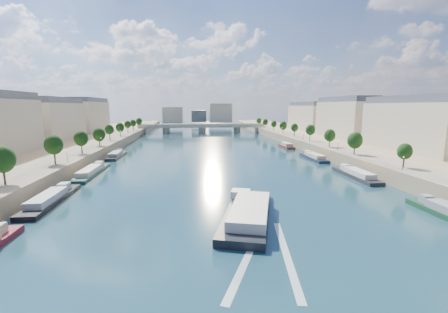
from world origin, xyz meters
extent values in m
plane|color=#0B2332|center=(0.00, 100.00, 0.00)|extent=(700.00, 700.00, 0.00)
cube|color=#9E8460|center=(-72.00, 100.00, 2.50)|extent=(44.00, 520.00, 5.00)
cube|color=#9E8460|center=(72.00, 100.00, 2.50)|extent=(44.00, 520.00, 5.00)
cube|color=gray|center=(-57.00, 100.00, 5.05)|extent=(14.00, 520.00, 0.10)
cube|color=gray|center=(57.00, 100.00, 5.05)|extent=(14.00, 520.00, 0.10)
cylinder|color=#382B1E|center=(-55.00, 42.00, 6.91)|extent=(0.50, 0.50, 3.82)
ellipsoid|color=black|center=(-55.00, 42.00, 10.50)|extent=(4.80, 4.80, 5.52)
cylinder|color=#382B1E|center=(-55.00, 66.00, 6.91)|extent=(0.50, 0.50, 3.82)
ellipsoid|color=black|center=(-55.00, 66.00, 10.50)|extent=(4.80, 4.80, 5.52)
cylinder|color=#382B1E|center=(-55.00, 90.00, 6.91)|extent=(0.50, 0.50, 3.82)
ellipsoid|color=black|center=(-55.00, 90.00, 10.50)|extent=(4.80, 4.80, 5.52)
cylinder|color=#382B1E|center=(-55.00, 114.00, 6.91)|extent=(0.50, 0.50, 3.82)
ellipsoid|color=black|center=(-55.00, 114.00, 10.50)|extent=(4.80, 4.80, 5.52)
cylinder|color=#382B1E|center=(-55.00, 138.00, 6.91)|extent=(0.50, 0.50, 3.82)
ellipsoid|color=black|center=(-55.00, 138.00, 10.50)|extent=(4.80, 4.80, 5.52)
cylinder|color=#382B1E|center=(-55.00, 162.00, 6.91)|extent=(0.50, 0.50, 3.82)
ellipsoid|color=black|center=(-55.00, 162.00, 10.50)|extent=(4.80, 4.80, 5.52)
cylinder|color=#382B1E|center=(-55.00, 186.00, 6.91)|extent=(0.50, 0.50, 3.82)
ellipsoid|color=black|center=(-55.00, 186.00, 10.50)|extent=(4.80, 4.80, 5.52)
cylinder|color=#382B1E|center=(-55.00, 210.00, 6.91)|extent=(0.50, 0.50, 3.82)
ellipsoid|color=black|center=(-55.00, 210.00, 10.50)|extent=(4.80, 4.80, 5.52)
cylinder|color=#382B1E|center=(-55.00, 234.00, 6.91)|extent=(0.50, 0.50, 3.82)
ellipsoid|color=black|center=(-55.00, 234.00, 10.50)|extent=(4.80, 4.80, 5.52)
cylinder|color=#382B1E|center=(55.00, 50.00, 6.91)|extent=(0.50, 0.50, 3.82)
ellipsoid|color=black|center=(55.00, 50.00, 10.50)|extent=(4.80, 4.80, 5.52)
cylinder|color=#382B1E|center=(55.00, 74.00, 6.91)|extent=(0.50, 0.50, 3.82)
ellipsoid|color=black|center=(55.00, 74.00, 10.50)|extent=(4.80, 4.80, 5.52)
cylinder|color=#382B1E|center=(55.00, 98.00, 6.91)|extent=(0.50, 0.50, 3.82)
ellipsoid|color=black|center=(55.00, 98.00, 10.50)|extent=(4.80, 4.80, 5.52)
cylinder|color=#382B1E|center=(55.00, 122.00, 6.91)|extent=(0.50, 0.50, 3.82)
ellipsoid|color=black|center=(55.00, 122.00, 10.50)|extent=(4.80, 4.80, 5.52)
cylinder|color=#382B1E|center=(55.00, 146.00, 6.91)|extent=(0.50, 0.50, 3.82)
ellipsoid|color=black|center=(55.00, 146.00, 10.50)|extent=(4.80, 4.80, 5.52)
cylinder|color=#382B1E|center=(55.00, 170.00, 6.91)|extent=(0.50, 0.50, 3.82)
ellipsoid|color=black|center=(55.00, 170.00, 10.50)|extent=(4.80, 4.80, 5.52)
cylinder|color=#382B1E|center=(55.00, 194.00, 6.91)|extent=(0.50, 0.50, 3.82)
ellipsoid|color=black|center=(55.00, 194.00, 10.50)|extent=(4.80, 4.80, 5.52)
cylinder|color=#382B1E|center=(55.00, 218.00, 6.91)|extent=(0.50, 0.50, 3.82)
ellipsoid|color=black|center=(55.00, 218.00, 10.50)|extent=(4.80, 4.80, 5.52)
cylinder|color=#382B1E|center=(55.00, 242.00, 6.91)|extent=(0.50, 0.50, 3.82)
ellipsoid|color=black|center=(55.00, 242.00, 10.50)|extent=(4.80, 4.80, 5.52)
cylinder|color=black|center=(-52.50, 70.00, 7.00)|extent=(0.14, 0.14, 4.00)
sphere|color=#FFE5B2|center=(-52.50, 70.00, 9.10)|extent=(0.36, 0.36, 0.36)
cylinder|color=black|center=(-52.50, 110.00, 7.00)|extent=(0.14, 0.14, 4.00)
sphere|color=#FFE5B2|center=(-52.50, 110.00, 9.10)|extent=(0.36, 0.36, 0.36)
cylinder|color=black|center=(-52.50, 150.00, 7.00)|extent=(0.14, 0.14, 4.00)
sphere|color=#FFE5B2|center=(-52.50, 150.00, 9.10)|extent=(0.36, 0.36, 0.36)
cylinder|color=black|center=(-52.50, 190.00, 7.00)|extent=(0.14, 0.14, 4.00)
sphere|color=#FFE5B2|center=(-52.50, 190.00, 9.10)|extent=(0.36, 0.36, 0.36)
cylinder|color=black|center=(52.50, 45.00, 7.00)|extent=(0.14, 0.14, 4.00)
sphere|color=#FFE5B2|center=(52.50, 45.00, 9.10)|extent=(0.36, 0.36, 0.36)
cylinder|color=black|center=(52.50, 85.00, 7.00)|extent=(0.14, 0.14, 4.00)
sphere|color=#FFE5B2|center=(52.50, 85.00, 9.10)|extent=(0.36, 0.36, 0.36)
cylinder|color=black|center=(52.50, 125.00, 7.00)|extent=(0.14, 0.14, 4.00)
sphere|color=#FFE5B2|center=(52.50, 125.00, 9.10)|extent=(0.36, 0.36, 0.36)
cylinder|color=black|center=(52.50, 165.00, 7.00)|extent=(0.14, 0.14, 4.00)
sphere|color=#FFE5B2|center=(52.50, 165.00, 9.10)|extent=(0.36, 0.36, 0.36)
cylinder|color=black|center=(52.50, 205.00, 7.00)|extent=(0.14, 0.14, 4.00)
sphere|color=#FFE5B2|center=(52.50, 205.00, 9.10)|extent=(0.36, 0.36, 0.36)
cube|color=#BEB292|center=(-85.00, 141.00, 15.00)|extent=(16.00, 52.00, 20.00)
cube|color=#474C54|center=(-85.00, 141.00, 26.60)|extent=(14.72, 50.44, 3.20)
cube|color=#BEB292|center=(-85.00, 199.00, 15.00)|extent=(16.00, 52.00, 20.00)
cube|color=#474C54|center=(-85.00, 199.00, 26.60)|extent=(14.72, 50.44, 3.20)
cube|color=#BEB292|center=(85.00, 83.00, 15.00)|extent=(16.00, 52.00, 20.00)
cube|color=#474C54|center=(85.00, 83.00, 26.60)|extent=(14.72, 50.44, 3.20)
cube|color=#BEB292|center=(85.00, 141.00, 15.00)|extent=(16.00, 52.00, 20.00)
cube|color=#474C54|center=(85.00, 141.00, 26.60)|extent=(14.72, 50.44, 3.20)
cube|color=#BEB292|center=(85.00, 199.00, 15.00)|extent=(16.00, 52.00, 20.00)
cube|color=#474C54|center=(85.00, 199.00, 26.60)|extent=(14.72, 50.44, 3.20)
cube|color=#BEB292|center=(-30.00, 310.00, 14.00)|extent=(22.00, 18.00, 18.00)
cube|color=#BEB292|center=(25.00, 320.00, 16.00)|extent=(26.00, 20.00, 22.00)
cube|color=#474C54|center=(0.00, 335.00, 12.00)|extent=(18.00, 16.00, 14.00)
cube|color=#C1B79E|center=(0.00, 234.97, 6.20)|extent=(112.00, 11.00, 2.20)
cube|color=#C1B79E|center=(0.00, 229.97, 7.70)|extent=(112.00, 0.80, 0.90)
cube|color=#C1B79E|center=(0.00, 239.97, 7.70)|extent=(112.00, 0.80, 0.90)
cylinder|color=#C1B79E|center=(-32.00, 234.97, 2.50)|extent=(6.40, 6.40, 5.00)
cylinder|color=#C1B79E|center=(0.00, 234.97, 2.50)|extent=(6.40, 6.40, 5.00)
cylinder|color=#C1B79E|center=(32.00, 234.97, 2.50)|extent=(6.40, 6.40, 5.00)
cube|color=#C1B79E|center=(-52.00, 234.97, 2.50)|extent=(6.00, 12.00, 5.00)
cube|color=#C1B79E|center=(52.00, 234.97, 2.50)|extent=(6.00, 12.00, 5.00)
cube|color=black|center=(1.73, 25.28, 0.52)|extent=(17.44, 32.61, 2.24)
cube|color=silver|center=(1.73, 22.77, 2.65)|extent=(12.80, 21.62, 2.02)
cube|color=silver|center=(1.73, 34.69, 2.54)|extent=(5.36, 4.87, 1.80)
cube|color=silver|center=(-1.47, 8.28, 0.02)|extent=(11.42, 24.34, 0.04)
cube|color=silver|center=(4.93, 8.28, 0.02)|extent=(5.42, 25.85, 0.04)
cube|color=black|center=(-45.50, 40.71, 0.30)|extent=(5.00, 26.38, 1.80)
cube|color=#B4B7C1|center=(-45.50, 38.60, 2.00)|extent=(4.10, 14.51, 1.60)
cube|color=#B4B7C1|center=(-45.50, 48.62, 2.10)|extent=(2.50, 3.17, 1.80)
cube|color=#183D35|center=(-45.50, 72.38, 0.30)|extent=(5.00, 29.41, 1.80)
cube|color=beige|center=(-45.50, 70.03, 2.00)|extent=(4.10, 16.18, 1.60)
cube|color=beige|center=(-45.50, 81.21, 2.10)|extent=(2.50, 3.53, 1.80)
cube|color=black|center=(-45.50, 108.79, 0.30)|extent=(5.00, 22.56, 1.80)
cube|color=gray|center=(-45.50, 106.98, 2.00)|extent=(4.10, 12.41, 1.60)
cube|color=gray|center=(-45.50, 115.56, 2.10)|extent=(2.50, 2.71, 1.80)
cube|color=#193F29|center=(45.50, 21.46, 0.30)|extent=(5.00, 18.31, 1.80)
cube|color=gray|center=(45.50, 26.96, 2.10)|extent=(2.50, 2.20, 1.80)
cube|color=#242426|center=(45.50, 57.85, 0.30)|extent=(5.00, 24.55, 1.80)
cube|color=silver|center=(45.50, 55.88, 2.00)|extent=(4.10, 13.50, 1.60)
cube|color=silver|center=(45.50, 65.21, 2.10)|extent=(2.50, 2.95, 1.80)
cube|color=#172334|center=(45.50, 93.39, 0.30)|extent=(5.00, 23.10, 1.80)
cube|color=beige|center=(45.50, 91.54, 2.00)|extent=(4.10, 12.70, 1.60)
cube|color=beige|center=(45.50, 100.32, 2.10)|extent=(2.50, 2.77, 1.80)
cube|color=maroon|center=(45.50, 133.01, 0.30)|extent=(5.00, 17.33, 1.80)
cube|color=#A9ADB5|center=(45.50, 131.62, 2.00)|extent=(4.10, 9.53, 1.60)
cube|color=#A9ADB5|center=(45.50, 138.21, 2.10)|extent=(2.50, 2.08, 1.80)
camera|label=1|loc=(-10.35, -36.11, 24.02)|focal=24.00mm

